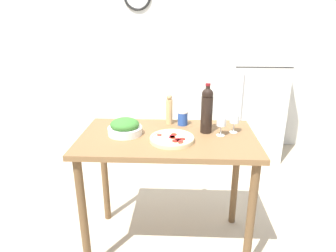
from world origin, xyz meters
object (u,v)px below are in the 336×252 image
(refrigerator, at_px, (255,93))
(salt_canister, at_px, (183,118))
(wine_glass_far, at_px, (234,120))
(salad_bowl, at_px, (125,127))
(homemade_pizza, at_px, (172,139))
(wine_glass_near, at_px, (221,123))
(wine_bottle, at_px, (207,109))
(pepper_mill, at_px, (170,110))

(refrigerator, distance_m, salt_canister, 1.75)
(wine_glass_far, height_order, salad_bowl, wine_glass_far)
(salad_bowl, xyz_separation_m, homemade_pizza, (0.34, -0.11, -0.04))
(wine_glass_near, xyz_separation_m, wine_glass_far, (0.10, 0.06, 0.00))
(refrigerator, bearing_deg, wine_glass_far, -108.01)
(wine_bottle, distance_m, wine_glass_far, 0.21)
(refrigerator, relative_size, wine_bottle, 4.64)
(wine_glass_far, height_order, salt_canister, wine_glass_far)
(pepper_mill, relative_size, homemade_pizza, 0.78)
(wine_bottle, height_order, salad_bowl, wine_bottle)
(refrigerator, height_order, wine_glass_far, refrigerator)
(refrigerator, height_order, salt_canister, refrigerator)
(wine_glass_far, bearing_deg, homemade_pizza, -157.80)
(pepper_mill, xyz_separation_m, salt_canister, (0.10, -0.02, -0.06))
(refrigerator, bearing_deg, pepper_mill, -124.16)
(salt_canister, bearing_deg, wine_glass_near, -38.03)
(homemade_pizza, bearing_deg, wine_glass_far, 22.20)
(pepper_mill, distance_m, salt_canister, 0.12)
(wine_bottle, relative_size, homemade_pizza, 1.19)
(wine_glass_far, relative_size, salt_canister, 1.21)
(homemade_pizza, bearing_deg, salad_bowl, 162.00)
(refrigerator, distance_m, wine_bottle, 1.82)
(wine_glass_near, distance_m, salt_canister, 0.34)
(homemade_pizza, bearing_deg, wine_bottle, 36.39)
(refrigerator, xyz_separation_m, homemade_pizza, (-0.97, -1.81, 0.12))
(homemade_pizza, bearing_deg, refrigerator, 61.92)
(wine_bottle, height_order, pepper_mill, wine_bottle)
(homemade_pizza, relative_size, salt_canister, 2.72)
(wine_bottle, xyz_separation_m, pepper_mill, (-0.27, 0.17, -0.06))
(wine_bottle, relative_size, pepper_mill, 1.53)
(wine_glass_far, distance_m, pepper_mill, 0.49)
(wine_bottle, bearing_deg, pepper_mill, 147.58)
(refrigerator, xyz_separation_m, salad_bowl, (-1.31, -1.71, 0.15))
(salad_bowl, height_order, homemade_pizza, salad_bowl)
(pepper_mill, distance_m, homemade_pizza, 0.36)
(wine_glass_far, bearing_deg, salad_bowl, -174.94)
(homemade_pizza, distance_m, salt_canister, 0.33)
(refrigerator, relative_size, homemade_pizza, 5.51)
(wine_glass_near, bearing_deg, homemade_pizza, -161.25)
(wine_bottle, relative_size, salt_canister, 3.23)
(wine_glass_near, bearing_deg, wine_glass_far, 32.59)
(refrigerator, relative_size, pepper_mill, 7.09)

